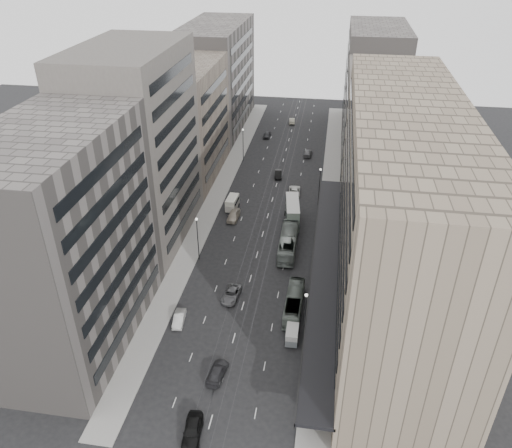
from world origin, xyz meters
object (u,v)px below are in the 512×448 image
Objects in this scene: bus_near at (294,303)px; sedan_2 at (231,294)px; sedan_0 at (192,430)px; vw_microbus at (292,333)px; panel_van at (232,203)px; bus_far at (288,242)px; double_decker at (292,212)px; sedan_1 at (179,319)px; pedestrian at (325,378)px.

sedan_2 is at bearing -7.15° from bus_near.
bus_near is 2.05× the size of sedan_0.
panel_van reaches higher than vw_microbus.
bus_far is at bearing 74.52° from sedan_0.
bus_near is 2.30× the size of panel_van.
double_decker is 33.65m from sedan_1.
bus_near is 2.03× the size of sedan_2.
sedan_1 is 22.93m from pedestrian.
bus_far is at bearing 96.52° from vw_microbus.
double_decker reaches higher than bus_near.
pedestrian is at bearing 103.77° from bus_far.
pedestrian is at bearing 111.50° from bus_near.
sedan_2 is (-7.12, -24.11, -1.85)m from double_decker.
bus_near reaches higher than sedan_2.
double_decker is 2.20× the size of vw_microbus.
vw_microbus is 0.80× the size of sedan_2.
sedan_2 is at bearing 62.72° from bus_far.
bus_far is 25.37m from sedan_1.
sedan_1 is at bearing 56.44° from bus_far.
bus_far is 3.00× the size of vw_microbus.
panel_van is at bearing 90.83° from sedan_0.
double_decker is 4.43× the size of pedestrian.
sedan_2 is 2.51× the size of pedestrian.
double_decker reaches higher than sedan_1.
vw_microbus is at bearing -93.13° from pedestrian.
sedan_0 is at bearing -105.15° from double_decker.
panel_van is (-12.77, 13.25, -0.18)m from bus_far.
panel_van is at bearing 112.98° from vw_microbus.
bus_far is 16.42m from sedan_2.
bus_far reaches higher than bus_near.
vw_microbus is at bearing 93.83° from bus_near.
panel_van is at bearing 82.42° from sedan_1.
sedan_2 reaches higher than sedan_1.
double_decker is at bearing 78.41° from sedan_2.
pedestrian is (20.42, -42.80, -0.35)m from panel_van.
double_decker reaches higher than panel_van.
panel_van is 1.07× the size of sedan_1.
pedestrian is (7.85, -39.00, -1.40)m from double_decker.
bus_far is 2.73× the size of panel_van.
double_decker is 39.81m from pedestrian.
vw_microbus is 12.67m from sedan_2.
sedan_2 is (-10.18, 7.53, -0.50)m from vw_microbus.
vw_microbus is at bearing -91.90° from double_decker.
vw_microbus is (0.33, -6.16, -0.22)m from bus_near.
pedestrian is at bearing -27.06° from sedan_1.
bus_far is (-2.52, 16.03, 0.26)m from bus_near.
vw_microbus reaches higher than pedestrian.
bus_near is 17.11m from sedan_1.
pedestrian is (14.97, -14.89, 0.45)m from sedan_2.
bus_near is at bearing 92.27° from vw_microbus.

